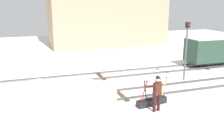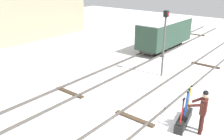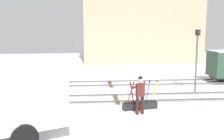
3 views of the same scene
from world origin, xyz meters
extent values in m
plane|color=white|center=(0.00, 0.00, 0.00)|extent=(60.00, 60.00, 0.00)
cube|color=#4C4742|center=(0.00, -0.72, 0.13)|extent=(44.00, 0.07, 0.10)
cube|color=#4C4742|center=(0.00, 0.72, 0.13)|extent=(44.00, 0.07, 0.10)
cube|color=#423323|center=(0.00, 0.00, 0.04)|extent=(0.24, 1.94, 0.08)
cube|color=#4C4742|center=(0.00, 3.44, 0.13)|extent=(44.00, 0.07, 0.10)
cube|color=#4C4742|center=(0.00, 4.88, 0.13)|extent=(44.00, 0.07, 0.10)
cube|color=#423323|center=(0.00, 4.16, 0.04)|extent=(0.24, 1.94, 0.08)
cube|color=black|center=(1.00, -1.81, 0.18)|extent=(1.84, 0.67, 0.36)
cube|color=black|center=(1.00, -1.81, 0.39)|extent=(1.63, 0.48, 0.06)
cylinder|color=red|center=(0.49, -1.90, 0.86)|extent=(0.37, 0.12, 1.02)
sphere|color=black|center=(0.65, -1.88, 1.36)|extent=(0.09, 0.09, 0.09)
cylinder|color=black|center=(0.58, -1.89, 0.88)|extent=(0.25, 0.10, 1.04)
sphere|color=black|center=(0.48, -1.91, 1.39)|extent=(0.09, 0.09, 0.09)
cylinder|color=#1E47B7|center=(1.11, -1.79, 0.87)|extent=(0.27, 0.10, 1.04)
sphere|color=black|center=(1.21, -1.77, 1.39)|extent=(0.09, 0.09, 0.09)
cylinder|color=#1E47B7|center=(1.42, -1.74, 0.88)|extent=(0.23, 0.09, 1.05)
sphere|color=black|center=(1.50, -1.72, 1.40)|extent=(0.09, 0.09, 0.09)
cylinder|color=yellow|center=(1.79, -1.67, 0.87)|extent=(0.31, 0.11, 1.03)
sphere|color=black|center=(1.92, -1.65, 1.38)|extent=(0.09, 0.09, 0.09)
cylinder|color=#351511|center=(0.72, -2.62, 0.44)|extent=(0.15, 0.15, 0.87)
cylinder|color=#351511|center=(0.97, -2.58, 0.44)|extent=(0.15, 0.15, 0.87)
cube|color=#4C1E19|center=(0.84, -2.60, 1.18)|extent=(0.42, 0.30, 0.62)
sphere|color=tan|center=(0.84, -2.60, 1.65)|extent=(0.24, 0.24, 0.24)
sphere|color=black|center=(0.84, -2.60, 1.75)|extent=(0.21, 0.21, 0.21)
cylinder|color=#4C1E19|center=(0.59, -2.36, 1.25)|extent=(0.21, 0.60, 0.29)
cylinder|color=#4C1E19|center=(1.01, -2.33, 1.33)|extent=(0.20, 0.55, 0.42)
cube|color=silver|center=(-3.54, -4.68, 1.50)|extent=(2.57, 2.67, 1.90)
cube|color=black|center=(-2.71, -4.33, 1.83)|extent=(0.73, 1.66, 0.76)
cylinder|color=black|center=(-3.68, -5.96, 0.45)|extent=(0.93, 0.58, 0.90)
cylinder|color=black|center=(-4.56, -3.90, 0.45)|extent=(0.93, 0.58, 0.90)
cylinder|color=#4C4C4C|center=(5.30, 1.52, 1.82)|extent=(0.12, 0.12, 3.64)
cube|color=black|center=(5.30, 1.52, 3.82)|extent=(0.24, 0.24, 0.36)
sphere|color=red|center=(5.30, 1.39, 3.82)|extent=(0.14, 0.14, 0.14)
cube|color=tan|center=(4.96, 17.87, 5.50)|extent=(14.07, 6.09, 10.99)
cylinder|color=black|center=(8.69, 4.72, 0.35)|extent=(0.70, 0.11, 0.70)
camera|label=1|loc=(-5.10, -12.92, 5.24)|focal=40.65mm
camera|label=2|loc=(-8.03, -5.16, 5.94)|focal=40.35mm
camera|label=3|loc=(-1.54, -14.20, 3.97)|focal=41.24mm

